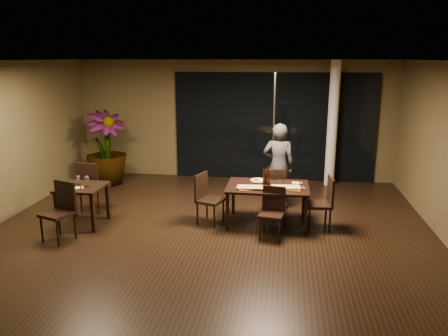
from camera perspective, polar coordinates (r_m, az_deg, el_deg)
ground at (r=7.71m, az=-2.21°, el=-9.07°), size 8.00×8.00×0.00m
wall_back at (r=11.19m, az=1.40°, el=6.30°), size 8.00×0.10×3.00m
wall_front at (r=3.54m, az=-14.38°, el=-12.25°), size 8.00×0.10×3.00m
ceiling at (r=7.08m, az=-2.45°, el=13.99°), size 8.00×8.00×0.04m
window_panel at (r=11.06m, az=6.52°, el=5.33°), size 5.00×0.06×2.70m
column at (r=10.78m, az=13.98°, el=5.58°), size 0.24×0.24×3.00m
main_table at (r=8.12m, az=5.72°, el=-2.82°), size 1.50×1.00×0.75m
side_table at (r=8.50m, az=-18.04°, el=-3.07°), size 0.80×0.80×0.75m
chair_main_far at (r=8.69m, az=6.50°, el=-2.68°), size 0.49×0.49×0.95m
chair_main_near at (r=7.66m, az=6.36°, el=-5.36°), size 0.47×0.47×0.88m
chair_main_left at (r=8.20m, az=-2.31°, el=-3.64°), size 0.56×0.56×0.95m
chair_main_right at (r=8.11m, az=12.86°, el=-4.14°), size 0.50×0.50×0.97m
chair_side_far at (r=9.13m, az=-16.93°, el=-2.03°), size 0.55×0.55×1.05m
chair_side_near at (r=7.99m, az=-20.54°, el=-4.87°), size 0.59×0.59×1.00m
diner at (r=9.02m, az=7.13°, el=0.26°), size 0.63×0.44×1.77m
potted_plant at (r=11.02m, az=-15.14°, el=2.51°), size 1.38×1.38×1.80m
pizza_board_left at (r=7.89m, az=3.52°, el=-2.66°), size 0.55×0.43×0.01m
pizza_board_right at (r=7.97m, az=8.09°, el=-2.62°), size 0.61×0.39×0.01m
oblong_pizza_left at (r=7.89m, az=3.52°, el=-2.54°), size 0.49×0.26×0.02m
oblong_pizza_right at (r=7.96m, az=8.09°, el=-2.51°), size 0.52×0.28×0.02m
round_pizza at (r=8.39m, az=4.54°, el=-1.65°), size 0.31×0.31×0.01m
bottle_a at (r=8.13m, az=5.32°, el=-1.16°), size 0.06×0.06×0.29m
bottle_b at (r=8.07m, az=5.83°, el=-1.30°), size 0.06×0.06×0.29m
bottle_c at (r=8.19m, az=5.70°, el=-0.98°), size 0.07×0.07×0.32m
tumbler_left at (r=8.18m, az=4.19°, el=-1.79°), size 0.07×0.07×0.09m
tumbler_right at (r=8.16m, az=7.22°, el=-1.88°), size 0.08×0.08×0.09m
napkin_near at (r=8.01m, az=9.82°, el=-2.59°), size 0.20×0.15×0.01m
napkin_far at (r=8.32m, az=9.48°, el=-1.94°), size 0.18×0.10×0.01m
wine_glass_a at (r=8.54m, az=-18.56°, el=-1.54°), size 0.08×0.08×0.17m
wine_glass_b at (r=8.36m, az=-17.49°, el=-1.69°), size 0.09×0.09×0.20m
side_napkin at (r=8.33m, az=-18.56°, el=-2.49°), size 0.21×0.17×0.01m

